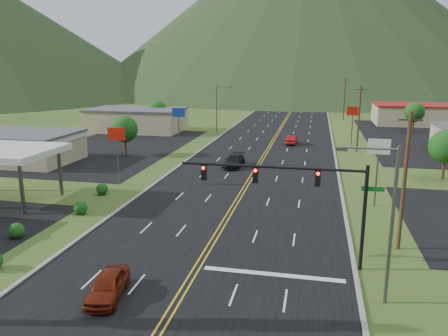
% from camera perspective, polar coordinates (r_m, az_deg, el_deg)
% --- Properties ---
extents(traffic_signal, '(13.10, 0.43, 7.00)m').
position_cam_1_polar(traffic_signal, '(28.65, 10.05, -2.53)').
color(traffic_signal, black).
rests_on(traffic_signal, ground).
extents(streetlight_east, '(3.28, 0.25, 9.00)m').
position_cam_1_polar(streetlight_east, '(25.18, 20.46, -5.80)').
color(streetlight_east, '#59595E').
rests_on(streetlight_east, ground).
extents(streetlight_west, '(3.28, 0.25, 9.00)m').
position_cam_1_polar(streetlight_west, '(86.05, -0.76, 8.14)').
color(streetlight_west, '#59595E').
rests_on(streetlight_west, ground).
extents(gas_canopy, '(10.00, 8.00, 5.30)m').
position_cam_1_polar(gas_canopy, '(46.77, -26.97, 1.82)').
color(gas_canopy, white).
rests_on(gas_canopy, ground).
extents(building_west_mid, '(14.40, 10.40, 4.10)m').
position_cam_1_polar(building_west_mid, '(65.70, -24.93, 2.68)').
color(building_west_mid, '#C9B78B').
rests_on(building_west_mid, ground).
extents(building_west_far, '(18.40, 11.40, 4.50)m').
position_cam_1_polar(building_west_far, '(89.51, -11.35, 6.21)').
color(building_west_far, '#C9B78B').
rests_on(building_west_far, ground).
extents(building_east_far, '(16.40, 12.40, 4.50)m').
position_cam_1_polar(building_east_far, '(106.19, 23.36, 6.48)').
color(building_east_far, '#C9B78B').
rests_on(building_east_far, ground).
extents(pole_sign_west_a, '(2.00, 0.18, 6.40)m').
position_cam_1_polar(pole_sign_west_a, '(49.13, -13.82, 3.61)').
color(pole_sign_west_a, '#59595E').
rests_on(pole_sign_west_a, ground).
extents(pole_sign_west_b, '(2.00, 0.18, 6.40)m').
position_cam_1_polar(pole_sign_west_b, '(69.39, -5.95, 6.69)').
color(pole_sign_west_b, '#59595E').
rests_on(pole_sign_west_b, ground).
extents(pole_sign_east_a, '(2.00, 0.18, 6.40)m').
position_cam_1_polar(pole_sign_east_a, '(42.73, 19.53, 1.79)').
color(pole_sign_east_a, '#59595E').
rests_on(pole_sign_east_a, ground).
extents(pole_sign_east_b, '(2.00, 0.18, 6.40)m').
position_cam_1_polar(pole_sign_east_b, '(74.23, 16.49, 6.65)').
color(pole_sign_east_b, '#59595E').
rests_on(pole_sign_east_b, ground).
extents(tree_west_a, '(3.84, 3.84, 5.82)m').
position_cam_1_polar(tree_west_a, '(65.25, -12.86, 4.97)').
color(tree_west_a, '#382314').
rests_on(tree_west_a, ground).
extents(tree_west_b, '(3.84, 3.84, 5.82)m').
position_cam_1_polar(tree_west_b, '(91.90, -8.68, 7.52)').
color(tree_west_b, '#382314').
rests_on(tree_west_b, ground).
extents(tree_east_a, '(3.84, 3.84, 5.82)m').
position_cam_1_polar(tree_east_a, '(56.33, 27.03, 2.54)').
color(tree_east_a, '#382314').
rests_on(tree_east_a, ground).
extents(tree_east_b, '(3.84, 3.84, 5.82)m').
position_cam_1_polar(tree_east_b, '(93.93, 23.62, 6.68)').
color(tree_east_b, '#382314').
rests_on(tree_east_b, ground).
extents(utility_pole_a, '(1.60, 0.28, 10.00)m').
position_cam_1_polar(utility_pole_a, '(33.16, 22.51, -1.54)').
color(utility_pole_a, '#382314').
rests_on(utility_pole_a, ground).
extents(utility_pole_b, '(1.60, 0.28, 10.00)m').
position_cam_1_polar(utility_pole_b, '(69.32, 17.20, 6.22)').
color(utility_pole_b, '#382314').
rests_on(utility_pole_b, ground).
extents(utility_pole_c, '(1.60, 0.28, 10.00)m').
position_cam_1_polar(utility_pole_c, '(109.04, 15.44, 8.76)').
color(utility_pole_c, '#382314').
rests_on(utility_pole_c, ground).
extents(utility_pole_d, '(1.60, 0.28, 10.00)m').
position_cam_1_polar(utility_pole_d, '(148.92, 14.61, 9.93)').
color(utility_pole_d, '#382314').
rests_on(utility_pole_d, ground).
extents(mountain_n, '(220.00, 220.00, 85.00)m').
position_cam_1_polar(mountain_n, '(235.52, 10.82, 20.37)').
color(mountain_n, '#1B3719').
rests_on(mountain_n, ground).
extents(car_red_near, '(2.41, 4.54, 1.47)m').
position_cam_1_polar(car_red_near, '(26.70, -14.93, -14.66)').
color(car_red_near, maroon).
rests_on(car_red_near, ground).
extents(car_dark_mid, '(2.45, 5.36, 1.52)m').
position_cam_1_polar(car_dark_mid, '(56.87, 1.31, 0.89)').
color(car_dark_mid, black).
rests_on(car_dark_mid, ground).
extents(car_red_far, '(1.88, 4.52, 1.45)m').
position_cam_1_polar(car_red_far, '(73.92, 8.86, 3.63)').
color(car_red_far, maroon).
rests_on(car_red_far, ground).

